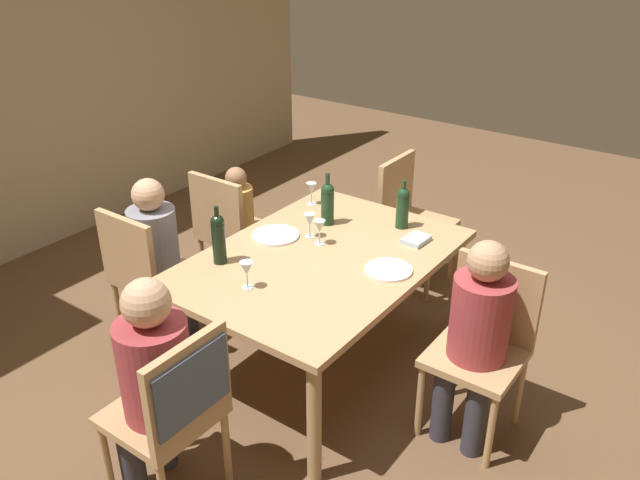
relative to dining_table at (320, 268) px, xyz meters
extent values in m
plane|color=brown|center=(0.00, 0.00, -0.66)|extent=(10.00, 10.00, 0.00)
cube|color=tan|center=(0.00, 2.77, 0.69)|extent=(6.40, 0.12, 2.70)
cube|color=tan|center=(0.00, 0.00, 0.06)|extent=(1.63, 1.15, 0.04)
cylinder|color=tan|center=(-0.74, -0.50, -0.31)|extent=(0.07, 0.07, 0.69)
cylinder|color=tan|center=(0.74, -0.50, -0.31)|extent=(0.07, 0.07, 0.69)
cylinder|color=tan|center=(-0.74, 0.50, -0.31)|extent=(0.07, 0.07, 0.69)
cylinder|color=tan|center=(0.74, 0.50, -0.31)|extent=(0.07, 0.07, 0.69)
cylinder|color=tan|center=(-1.38, 0.19, -0.44)|extent=(0.04, 0.04, 0.44)
cylinder|color=tan|center=(-1.00, 0.19, -0.44)|extent=(0.04, 0.04, 0.44)
cylinder|color=tan|center=(-1.00, -0.19, -0.44)|extent=(0.04, 0.04, 0.44)
cube|color=tan|center=(-1.19, 0.00, -0.20)|extent=(0.44, 0.44, 0.04)
cube|color=tan|center=(-1.19, -0.20, 0.04)|extent=(0.44, 0.04, 0.44)
cube|color=#4C5B75|center=(-1.19, -0.20, 0.07)|extent=(0.40, 0.07, 0.31)
cylinder|color=tan|center=(-0.18, 1.14, -0.44)|extent=(0.04, 0.04, 0.44)
cylinder|color=tan|center=(-0.18, 0.76, -0.44)|extent=(0.04, 0.04, 0.44)
cylinder|color=tan|center=(-0.56, 1.14, -0.44)|extent=(0.04, 0.04, 0.44)
cylinder|color=tan|center=(-0.56, 0.76, -0.44)|extent=(0.04, 0.04, 0.44)
cube|color=tan|center=(-0.37, 0.95, -0.20)|extent=(0.44, 0.44, 0.04)
cube|color=tan|center=(-0.57, 0.95, 0.04)|extent=(0.04, 0.44, 0.44)
cylinder|color=tan|center=(-0.19, -1.14, -0.44)|extent=(0.04, 0.04, 0.44)
cylinder|color=tan|center=(-0.19, -0.76, -0.44)|extent=(0.04, 0.04, 0.44)
cylinder|color=tan|center=(0.19, -1.14, -0.44)|extent=(0.04, 0.04, 0.44)
cylinder|color=tan|center=(0.19, -0.76, -0.44)|extent=(0.04, 0.04, 0.44)
cube|color=tan|center=(0.00, -0.95, -0.20)|extent=(0.44, 0.44, 0.04)
cube|color=tan|center=(0.20, -0.95, 0.04)|extent=(0.04, 0.44, 0.44)
cylinder|color=tan|center=(0.56, 1.14, -0.44)|extent=(0.04, 0.04, 0.44)
cylinder|color=tan|center=(0.56, 0.76, -0.44)|extent=(0.04, 0.04, 0.44)
cylinder|color=tan|center=(0.18, 1.14, -0.44)|extent=(0.04, 0.04, 0.44)
cylinder|color=tan|center=(0.18, 0.76, -0.44)|extent=(0.04, 0.04, 0.44)
cube|color=tan|center=(0.37, 0.95, -0.20)|extent=(0.44, 0.44, 0.04)
cube|color=tan|center=(0.17, 0.95, 0.04)|extent=(0.04, 0.44, 0.44)
cylinder|color=tan|center=(1.38, -0.19, -0.44)|extent=(0.04, 0.04, 0.44)
cylinder|color=tan|center=(1.00, -0.19, -0.44)|extent=(0.04, 0.04, 0.44)
cylinder|color=tan|center=(1.38, 0.19, -0.44)|extent=(0.04, 0.04, 0.44)
cylinder|color=tan|center=(1.00, 0.19, -0.44)|extent=(0.04, 0.04, 0.44)
cube|color=tan|center=(1.19, 0.00, -0.20)|extent=(0.44, 0.44, 0.04)
cube|color=tan|center=(1.19, 0.20, 0.04)|extent=(0.44, 0.04, 0.44)
cylinder|color=#33333D|center=(-1.29, 0.14, -0.43)|extent=(0.11, 0.11, 0.46)
cylinder|color=#33333D|center=(-1.10, 0.14, -0.43)|extent=(0.11, 0.11, 0.46)
cylinder|color=#9E383D|center=(-1.19, 0.00, 0.04)|extent=(0.31, 0.31, 0.48)
sphere|color=tan|center=(-1.19, 0.00, 0.38)|extent=(0.21, 0.21, 0.21)
cylinder|color=#33333D|center=(-0.23, 1.04, -0.43)|extent=(0.10, 0.10, 0.46)
cylinder|color=#33333D|center=(-0.23, 0.87, -0.43)|extent=(0.10, 0.10, 0.46)
cylinder|color=gray|center=(-0.37, 0.95, 0.02)|extent=(0.28, 0.28, 0.44)
sphere|color=tan|center=(-0.37, 0.95, 0.34)|extent=(0.19, 0.19, 0.19)
cylinder|color=#33333D|center=(-0.14, -1.04, -0.43)|extent=(0.11, 0.11, 0.46)
cylinder|color=#33333D|center=(-0.14, -0.87, -0.43)|extent=(0.11, 0.11, 0.46)
cylinder|color=#9E383D|center=(0.00, -0.95, 0.03)|extent=(0.29, 0.29, 0.45)
sphere|color=tan|center=(0.00, -0.95, 0.35)|extent=(0.20, 0.20, 0.20)
cylinder|color=#33333D|center=(0.47, 1.02, -0.43)|extent=(0.08, 0.08, 0.46)
cylinder|color=#33333D|center=(0.47, 0.89, -0.43)|extent=(0.08, 0.08, 0.46)
cylinder|color=tan|center=(0.37, 0.95, -0.03)|extent=(0.22, 0.22, 0.33)
sphere|color=#996B4C|center=(0.37, 0.95, 0.21)|extent=(0.14, 0.14, 0.14)
cylinder|color=black|center=(-0.38, 0.40, 0.19)|extent=(0.07, 0.07, 0.23)
sphere|color=black|center=(-0.38, 0.40, 0.32)|extent=(0.07, 0.07, 0.07)
cylinder|color=black|center=(-0.38, 0.40, 0.37)|extent=(0.03, 0.03, 0.08)
cylinder|color=#19381E|center=(0.37, 0.21, 0.18)|extent=(0.08, 0.08, 0.21)
sphere|color=#19381E|center=(0.37, 0.21, 0.30)|extent=(0.08, 0.08, 0.08)
cylinder|color=#19381E|center=(0.37, 0.21, 0.36)|extent=(0.03, 0.03, 0.10)
cylinder|color=#19381E|center=(0.59, -0.18, 0.18)|extent=(0.08, 0.08, 0.20)
sphere|color=#19381E|center=(0.59, -0.18, 0.29)|extent=(0.08, 0.08, 0.08)
cylinder|color=#19381E|center=(0.59, -0.18, 0.34)|extent=(0.03, 0.03, 0.08)
cylinder|color=silver|center=(0.12, 0.09, 0.08)|extent=(0.06, 0.06, 0.00)
cylinder|color=silver|center=(0.12, 0.09, 0.12)|extent=(0.01, 0.01, 0.07)
cone|color=silver|center=(0.12, 0.09, 0.19)|extent=(0.07, 0.07, 0.07)
cylinder|color=silver|center=(0.55, 0.46, 0.08)|extent=(0.06, 0.06, 0.00)
cylinder|color=silver|center=(0.55, 0.46, 0.12)|extent=(0.01, 0.01, 0.07)
cone|color=silver|center=(0.55, 0.46, 0.19)|extent=(0.07, 0.07, 0.07)
cylinder|color=silver|center=(-0.49, 0.10, 0.08)|extent=(0.06, 0.06, 0.00)
cylinder|color=silver|center=(-0.49, 0.10, 0.12)|extent=(0.01, 0.01, 0.07)
cone|color=silver|center=(-0.49, 0.10, 0.19)|extent=(0.07, 0.07, 0.07)
cylinder|color=silver|center=(0.16, 0.19, 0.08)|extent=(0.06, 0.06, 0.00)
cylinder|color=silver|center=(0.16, 0.19, 0.12)|extent=(0.01, 0.01, 0.07)
cone|color=silver|center=(0.16, 0.19, 0.19)|extent=(0.07, 0.07, 0.07)
cylinder|color=white|center=(0.08, -0.39, 0.08)|extent=(0.26, 0.26, 0.01)
cylinder|color=white|center=(0.05, 0.36, 0.08)|extent=(0.28, 0.28, 0.01)
cube|color=#ADC6D6|center=(0.47, -0.35, 0.09)|extent=(0.17, 0.13, 0.03)
camera|label=1|loc=(-2.57, -1.86, 1.79)|focal=36.49mm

